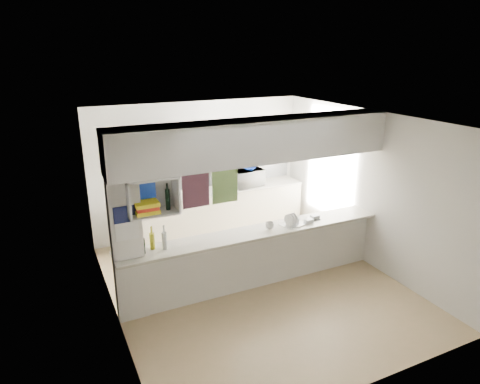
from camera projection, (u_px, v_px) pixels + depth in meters
floor at (255, 285)px, 6.71m from camera, size 4.80×4.80×0.00m
ceiling at (257, 119)px, 5.88m from camera, size 4.80×4.80×0.00m
wall_back at (199, 169)px, 8.35m from camera, size 4.20×0.00×4.20m
wall_left at (110, 233)px, 5.43m from camera, size 0.00×4.80×4.80m
wall_right at (367, 188)px, 7.15m from camera, size 0.00×4.80×4.80m
servery_partition at (246, 186)px, 6.11m from camera, size 4.20×0.50×2.60m
cubby_shelf at (150, 198)px, 5.47m from camera, size 0.65×0.35×0.50m
kitchen_run at (212, 194)px, 8.34m from camera, size 3.60×0.63×2.24m
microwave at (247, 178)px, 8.50m from camera, size 0.66×0.49×0.34m
bowl at (249, 168)px, 8.41m from camera, size 0.26×0.26×0.06m
dish_rack at (293, 220)px, 6.63m from camera, size 0.42×0.36×0.20m
cup at (270, 225)px, 6.46m from camera, size 0.15×0.15×0.10m
wine_bottles at (154, 242)px, 5.76m from camera, size 0.37×0.15×0.35m
plastic_tubs at (305, 219)px, 6.78m from camera, size 0.51×0.21×0.07m
utensil_jar at (170, 192)px, 7.96m from camera, size 0.09×0.09×0.13m
knife_block at (204, 186)px, 8.25m from camera, size 0.09×0.08×0.19m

